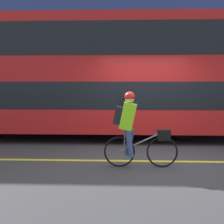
% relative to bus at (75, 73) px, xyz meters
% --- Properties ---
extents(ground_plane, '(80.00, 80.00, 0.00)m').
position_rel_bus_xyz_m(ground_plane, '(2.13, -2.82, -2.06)').
color(ground_plane, '#38383A').
extents(road_center_line, '(50.00, 0.14, 0.01)m').
position_rel_bus_xyz_m(road_center_line, '(2.13, -2.92, -2.05)').
color(road_center_line, yellow).
rests_on(road_center_line, ground_plane).
extents(sidewalk_curb, '(60.00, 2.46, 0.14)m').
position_rel_bus_xyz_m(sidewalk_curb, '(2.13, 2.70, -1.98)').
color(sidewalk_curb, gray).
rests_on(sidewalk_curb, ground_plane).
extents(building_facade, '(60.00, 0.30, 9.70)m').
position_rel_bus_xyz_m(building_facade, '(2.13, 4.09, 2.80)').
color(building_facade, '#33478C').
rests_on(building_facade, ground_plane).
extents(bus, '(10.86, 2.55, 3.69)m').
position_rel_bus_xyz_m(bus, '(0.00, 0.00, 0.00)').
color(bus, black).
rests_on(bus, ground_plane).
extents(cyclist_on_bike, '(1.52, 0.32, 1.57)m').
position_rel_bus_xyz_m(cyclist_on_bike, '(1.73, -3.41, -1.21)').
color(cyclist_on_bike, black).
rests_on(cyclist_on_bike, ground_plane).
extents(trash_bin, '(0.44, 0.44, 0.90)m').
position_rel_bus_xyz_m(trash_bin, '(4.77, 2.58, -1.46)').
color(trash_bin, '#262628').
rests_on(trash_bin, sidewalk_curb).
extents(street_sign_post, '(0.36, 0.09, 2.28)m').
position_rel_bus_xyz_m(street_sign_post, '(0.37, 2.57, -0.63)').
color(street_sign_post, '#59595B').
rests_on(street_sign_post, sidewalk_curb).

